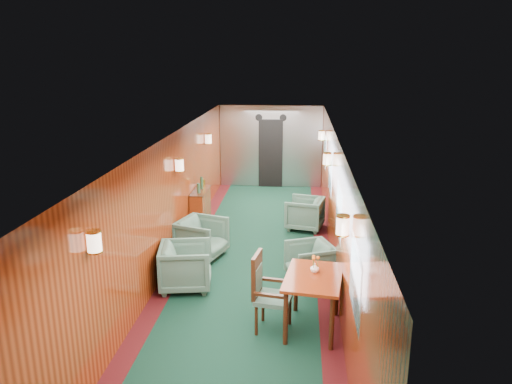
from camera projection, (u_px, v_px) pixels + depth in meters
room at (251, 181)px, 8.83m from camera, size 12.00×12.10×2.40m
bulkhead at (271, 147)px, 14.62m from camera, size 2.98×0.17×2.39m
windows_right at (334, 190)px, 8.99m from camera, size 0.02×8.60×0.80m
wall_sconces at (254, 166)px, 9.33m from camera, size 2.97×7.97×0.25m
dining_table at (313, 285)px, 6.99m from camera, size 0.91×1.19×0.83m
side_chair at (266, 289)px, 7.02m from camera, size 0.58×0.60×1.14m
credenza at (201, 209)px, 11.21m from camera, size 0.31×1.00×1.17m
flower_vase at (315, 268)px, 7.06m from camera, size 0.13×0.13×0.13m
armchair_left_near at (186, 266)px, 8.34m from camera, size 0.98×0.96×0.77m
armchair_left_far at (202, 238)px, 9.63m from camera, size 1.05×1.04×0.76m
armchair_right_near at (310, 262)px, 8.64m from camera, size 0.95×0.94×0.67m
armchair_right_far at (305, 213)px, 11.19m from camera, size 0.94×0.93×0.72m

